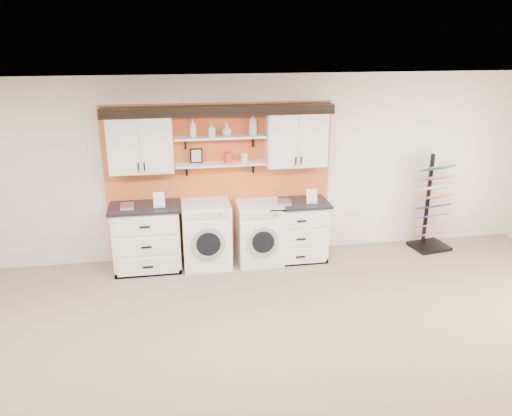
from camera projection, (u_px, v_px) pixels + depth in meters
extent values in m
plane|color=white|center=(272.00, 118.00, 3.38)|extent=(10.00, 10.00, 0.00)
plane|color=silver|center=(220.00, 169.00, 7.57)|extent=(10.00, 0.00, 10.00)
cube|color=orange|center=(220.00, 182.00, 7.60)|extent=(3.40, 0.07, 2.40)
cube|color=white|center=(140.00, 143.00, 7.04)|extent=(0.90, 0.34, 0.84)
cube|color=white|center=(124.00, 146.00, 6.85)|extent=(0.42, 0.01, 0.78)
cube|color=white|center=(156.00, 145.00, 6.92)|extent=(0.42, 0.01, 0.78)
cube|color=white|center=(296.00, 138.00, 7.40)|extent=(0.90, 0.34, 0.84)
cube|color=white|center=(284.00, 141.00, 7.20)|extent=(0.42, 0.01, 0.78)
cube|color=white|center=(314.00, 140.00, 7.27)|extent=(0.42, 0.01, 0.78)
cube|color=white|center=(221.00, 164.00, 7.34)|extent=(1.32, 0.28, 0.03)
cube|color=white|center=(220.00, 137.00, 7.20)|extent=(1.32, 0.28, 0.03)
cube|color=black|center=(219.00, 109.00, 7.09)|extent=(3.30, 0.40, 0.10)
cube|color=black|center=(221.00, 115.00, 6.93)|extent=(3.30, 0.04, 0.04)
cube|color=black|center=(196.00, 156.00, 7.29)|extent=(0.18, 0.02, 0.22)
cube|color=beige|center=(196.00, 156.00, 7.28)|extent=(0.14, 0.01, 0.18)
cylinder|color=red|center=(227.00, 157.00, 7.32)|extent=(0.11, 0.11, 0.16)
cylinder|color=silver|center=(244.00, 157.00, 7.36)|extent=(0.10, 0.10, 0.14)
cube|color=white|center=(147.00, 239.00, 7.37)|extent=(0.96, 0.60, 0.96)
cube|color=black|center=(149.00, 274.00, 7.26)|extent=(0.96, 0.06, 0.07)
cube|color=black|center=(145.00, 207.00, 7.20)|extent=(1.02, 0.66, 0.04)
cube|color=white|center=(145.00, 227.00, 6.98)|extent=(0.87, 0.02, 0.27)
cube|color=white|center=(146.00, 247.00, 7.08)|extent=(0.87, 0.02, 0.27)
cube|color=white|center=(148.00, 266.00, 7.19)|extent=(0.87, 0.02, 0.27)
cube|color=white|center=(296.00, 231.00, 7.73)|extent=(0.90, 0.60, 0.90)
cube|color=black|center=(299.00, 263.00, 7.62)|extent=(0.90, 0.06, 0.07)
cube|color=black|center=(297.00, 203.00, 7.58)|extent=(0.96, 0.66, 0.04)
cube|color=white|center=(301.00, 221.00, 7.35)|extent=(0.82, 0.02, 0.25)
cube|color=white|center=(301.00, 239.00, 7.45)|extent=(0.82, 0.02, 0.25)
cube|color=white|center=(300.00, 256.00, 7.54)|extent=(0.82, 0.02, 0.25)
cube|color=white|center=(207.00, 234.00, 7.50)|extent=(0.71, 0.66, 0.99)
cube|color=silver|center=(207.00, 215.00, 7.05)|extent=(0.60, 0.02, 0.10)
cylinder|color=silver|center=(208.00, 244.00, 7.19)|extent=(0.50, 0.05, 0.50)
cylinder|color=black|center=(208.00, 244.00, 7.17)|extent=(0.35, 0.03, 0.35)
cube|color=white|center=(259.00, 232.00, 7.63)|extent=(0.67, 0.66, 0.94)
cube|color=silver|center=(263.00, 215.00, 7.19)|extent=(0.57, 0.02, 0.10)
cylinder|color=silver|center=(263.00, 242.00, 7.33)|extent=(0.47, 0.05, 0.47)
cylinder|color=black|center=(263.00, 242.00, 7.30)|extent=(0.33, 0.03, 0.33)
cube|color=black|center=(429.00, 246.00, 8.22)|extent=(0.63, 0.56, 0.06)
cube|color=black|center=(428.00, 199.00, 8.12)|extent=(0.05, 0.05, 1.50)
cube|color=red|center=(430.00, 234.00, 8.17)|extent=(0.51, 0.34, 0.14)
cube|color=#A05042|center=(431.00, 225.00, 8.12)|extent=(0.51, 0.34, 0.14)
cube|color=#382EA2|center=(432.00, 216.00, 8.07)|extent=(0.51, 0.34, 0.14)
cube|color=black|center=(433.00, 207.00, 8.01)|extent=(0.51, 0.34, 0.14)
cube|color=orange|center=(434.00, 197.00, 7.96)|extent=(0.51, 0.34, 0.14)
cube|color=white|center=(436.00, 188.00, 7.91)|extent=(0.51, 0.34, 0.14)
cube|color=#C7586A|center=(437.00, 178.00, 7.86)|extent=(0.51, 0.34, 0.14)
cube|color=#248537|center=(438.00, 168.00, 7.80)|extent=(0.51, 0.34, 0.14)
imported|color=silver|center=(193.00, 128.00, 7.10)|extent=(0.13, 0.13, 0.26)
imported|color=silver|center=(211.00, 129.00, 7.15)|extent=(0.10, 0.10, 0.20)
imported|color=silver|center=(227.00, 130.00, 7.19)|extent=(0.19, 0.19, 0.18)
imported|color=silver|center=(253.00, 124.00, 7.22)|extent=(0.13, 0.13, 0.32)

